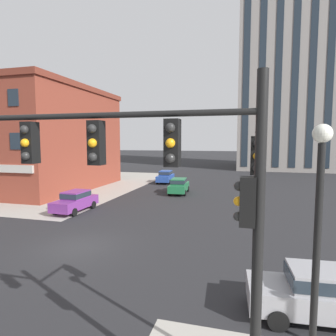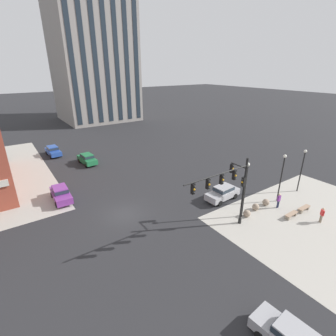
{
  "view_description": "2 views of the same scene",
  "coord_description": "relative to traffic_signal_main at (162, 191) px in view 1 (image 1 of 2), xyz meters",
  "views": [
    {
      "loc": [
        8.61,
        -13.41,
        5.73
      ],
      "look_at": [
        3.49,
        5.64,
        3.9
      ],
      "focal_mm": 30.75,
      "sensor_mm": 36.0,
      "label": 1
    },
    {
      "loc": [
        -9.17,
        -21.49,
        14.6
      ],
      "look_at": [
        8.0,
        3.3,
        2.4
      ],
      "focal_mm": 26.68,
      "sensor_mm": 36.0,
      "label": 2
    }
  ],
  "objects": [
    {
      "name": "residential_tower_skyline_right",
      "position": [
        9.88,
        61.14,
        18.47
      ],
      "size": [
        20.16,
        20.02,
        46.35
      ],
      "color": "gray",
      "rests_on": "ground"
    },
    {
      "name": "street_lamp_corner_near",
      "position": [
        2.97,
        0.55,
        -0.99
      ],
      "size": [
        0.36,
        0.36,
        6.05
      ],
      "color": "black",
      "rests_on": "ground"
    },
    {
      "name": "car_parked_curb",
      "position": [
        -11.76,
        14.95,
        -3.81
      ],
      "size": [
        1.99,
        4.45,
        1.68
      ],
      "color": "#7A3389",
      "rests_on": "ground"
    },
    {
      "name": "traffic_signal_main",
      "position": [
        0.0,
        0.0,
        0.0
      ],
      "size": [
        7.5,
        2.09,
        6.96
      ],
      "color": "black",
      "rests_on": "ground"
    },
    {
      "name": "car_main_mid",
      "position": [
        4.02,
        4.3,
        -3.81
      ],
      "size": [
        4.5,
        2.11,
        1.68
      ],
      "color": "#99999E",
      "rests_on": "ground"
    },
    {
      "name": "car_main_southbound_near",
      "position": [
        -9.01,
        32.62,
        -3.81
      ],
      "size": [
        2.1,
        4.5,
        1.68
      ],
      "color": "#23479E",
      "rests_on": "ground"
    },
    {
      "name": "storefront_block_near_corner",
      "position": [
        -25.19,
        24.58,
        1.33
      ],
      "size": [
        18.68,
        17.66,
        12.09
      ],
      "color": "brown",
      "rests_on": "ground"
    },
    {
      "name": "ground_plane",
      "position": [
        -7.03,
        7.96,
        -4.73
      ],
      "size": [
        320.0,
        320.0,
        0.0
      ],
      "primitive_type": "plane",
      "color": "#262628"
    },
    {
      "name": "sidewalk_far_corner",
      "position": [
        -27.03,
        27.96,
        -4.73
      ],
      "size": [
        32.0,
        32.0,
        0.02
      ],
      "primitive_type": "cube",
      "color": "#A8A399",
      "rests_on": "ground"
    },
    {
      "name": "car_main_southbound_far",
      "position": [
        -5.38,
        25.06,
        -3.81
      ],
      "size": [
        2.14,
        4.52,
        1.68
      ],
      "color": "#1E6B3D",
      "rests_on": "ground"
    }
  ]
}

